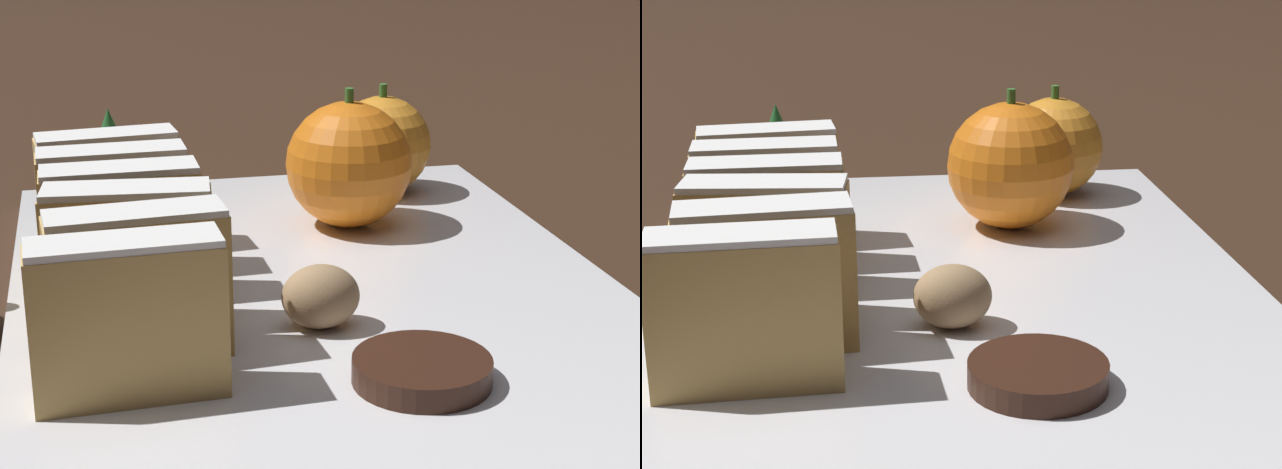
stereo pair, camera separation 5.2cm
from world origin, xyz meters
The scene contains 13 objects.
ground_plane centered at (0.00, 0.00, 0.00)m, with size 6.00×6.00×0.00m, color #382316.
serving_platter centered at (0.00, 0.00, 0.01)m, with size 0.30×0.44×0.01m.
stollen_slice_front centered at (-0.10, -0.09, 0.04)m, with size 0.08×0.03×0.07m.
stollen_slice_second centered at (-0.09, -0.06, 0.04)m, with size 0.08×0.03×0.07m.
stollen_slice_third centered at (-0.09, -0.02, 0.04)m, with size 0.08×0.03×0.07m.
stollen_slice_fourth centered at (-0.09, 0.02, 0.04)m, with size 0.08×0.03×0.07m.
stollen_slice_fifth centered at (-0.10, 0.05, 0.04)m, with size 0.08×0.03×0.07m.
stollen_slice_sixth centered at (-0.10, 0.09, 0.04)m, with size 0.08×0.03×0.07m.
orange_near centered at (0.04, 0.10, 0.05)m, with size 0.07×0.07×0.08m.
orange_far centered at (0.08, 0.17, 0.04)m, with size 0.06×0.06×0.07m.
walnut centered at (-0.01, -0.04, 0.03)m, with size 0.04×0.03×0.03m.
chocolate_cookie centered at (0.02, -0.11, 0.02)m, with size 0.06×0.06×0.01m.
evergreen_sprig centered at (-0.09, 0.14, 0.05)m, with size 0.05×0.05×0.07m.
Camera 1 is at (-0.11, -0.48, 0.21)m, focal length 60.00 mm.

